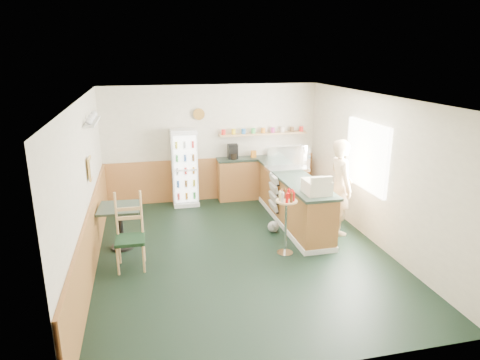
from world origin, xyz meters
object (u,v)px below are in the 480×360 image
object	(u,v)px
cash_register	(317,187)
condiment_stand	(286,212)
display_case	(287,159)
drinks_fridge	(185,168)
shopkeeper	(340,187)
cafe_chair	(130,229)
cafe_table	(120,219)

from	to	relation	value
cash_register	condiment_stand	size ratio (longest dim) A/B	0.39
display_case	condiment_stand	xyz separation A→B (m)	(-0.61, -1.77, -0.47)
drinks_fridge	cash_register	bearing A→B (deg)	-53.78
cash_register	shopkeeper	distance (m)	0.88
condiment_stand	shopkeeper	bearing A→B (deg)	26.85
drinks_fridge	shopkeeper	distance (m)	3.57
shopkeeper	cafe_chair	distance (m)	3.96
cafe_chair	shopkeeper	bearing A→B (deg)	8.36
shopkeeper	drinks_fridge	bearing A→B (deg)	51.73
display_case	cafe_chair	distance (m)	3.65
condiment_stand	cafe_table	bearing A→B (deg)	162.65
drinks_fridge	display_case	size ratio (longest dim) A/B	2.00
display_case	cafe_table	bearing A→B (deg)	-165.19
condiment_stand	cafe_table	size ratio (longest dim) A/B	1.45
cash_register	cafe_table	world-z (taller)	cash_register
shopkeeper	cafe_chair	world-z (taller)	shopkeeper
shopkeeper	cafe_table	bearing A→B (deg)	88.78
drinks_fridge	cash_register	size ratio (longest dim) A/B	3.90
condiment_stand	cafe_table	distance (m)	2.93
condiment_stand	cafe_chair	size ratio (longest dim) A/B	0.92
cash_register	shopkeeper	xyz separation A→B (m)	(0.70, 0.49, -0.21)
cash_register	cafe_chair	world-z (taller)	cash_register
display_case	shopkeeper	bearing A→B (deg)	-57.73
display_case	cafe_chair	bearing A→B (deg)	-153.50
drinks_fridge	shopkeeper	world-z (taller)	shopkeeper
drinks_fridge	cafe_chair	distance (m)	3.04
cash_register	cafe_chair	size ratio (longest dim) A/B	0.36
cafe_table	cash_register	bearing A→B (deg)	-11.58
cash_register	display_case	bearing A→B (deg)	88.83
display_case	cafe_chair	size ratio (longest dim) A/B	0.70
display_case	condiment_stand	world-z (taller)	display_case
display_case	cash_register	distance (m)	1.60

